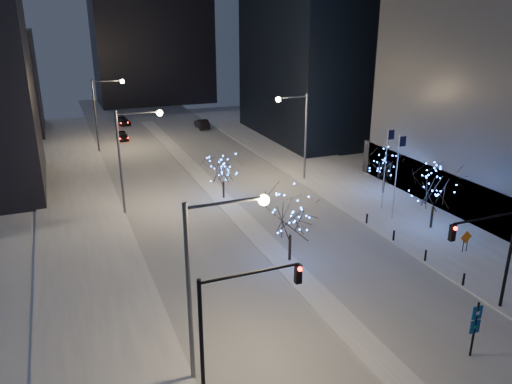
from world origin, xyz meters
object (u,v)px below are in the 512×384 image
holiday_tree_plaza_far (385,166)px  car_near (122,136)px  car_mid (202,124)px  holiday_tree_median_far (223,170)px  construction_sign (466,239)px  street_lamp_w_far (102,105)px  street_lamp_w_mid (131,148)px  car_far (123,121)px  holiday_tree_plaza_near (435,189)px  street_lamp_east (299,126)px  street_lamp_w_near (209,266)px  wayfinding_sign (475,324)px  traffic_signal_east (493,246)px  holiday_tree_median_near (291,215)px  traffic_signal_west (232,315)px

holiday_tree_plaza_far → car_near: bearing=122.4°
car_near → car_mid: (13.70, 3.44, 0.09)m
holiday_tree_median_far → construction_sign: bearing=-54.1°
street_lamp_w_far → holiday_tree_plaza_far: (25.51, -29.59, -3.34)m
street_lamp_w_far → car_mid: 19.96m
street_lamp_w_mid → holiday_tree_plaza_far: 26.14m
holiday_tree_median_far → car_far: bearing=96.1°
street_lamp_w_far → car_mid: bearing=29.3°
holiday_tree_plaza_near → holiday_tree_plaza_far: (1.57, 9.38, -0.68)m
street_lamp_w_mid → car_near: street_lamp_w_mid is taller
street_lamp_w_far → car_near: size_ratio=2.49×
car_mid → construction_sign: construction_sign is taller
street_lamp_east → holiday_tree_median_far: size_ratio=2.16×
car_near → street_lamp_w_near: bearing=-93.0°
holiday_tree_median_far → wayfinding_sign: size_ratio=1.33×
traffic_signal_east → holiday_tree_plaza_far: size_ratio=1.47×
street_lamp_east → holiday_tree_median_near: size_ratio=1.72×
traffic_signal_east → construction_sign: size_ratio=3.78×
holiday_tree_plaza_far → holiday_tree_median_far: bearing=163.2°
street_lamp_w_near → holiday_tree_plaza_far: bearing=38.7°
car_near → traffic_signal_east: bearing=-75.3°
traffic_signal_west → holiday_tree_plaza_near: (23.45, 13.03, -0.92)m
street_lamp_w_far → wayfinding_sign: street_lamp_w_far is taller
car_near → holiday_tree_median_near: (6.47, -45.82, 3.24)m
traffic_signal_east → wayfinding_sign: bearing=-142.1°
street_lamp_w_mid → construction_sign: street_lamp_w_mid is taller
street_lamp_w_near → holiday_tree_median_far: bearing=70.2°
street_lamp_w_mid → holiday_tree_plaza_far: size_ratio=2.10×
street_lamp_w_mid → holiday_tree_plaza_far: street_lamp_w_mid is taller
street_lamp_w_near → wayfinding_sign: street_lamp_w_near is taller
car_far → holiday_tree_median_far: bearing=-92.3°
traffic_signal_east → construction_sign: traffic_signal_east is taller
street_lamp_w_near → car_mid: (16.67, 59.37, -5.72)m
street_lamp_w_near → traffic_signal_east: bearing=-3.2°
street_lamp_w_near → holiday_tree_plaza_near: bearing=24.7°
traffic_signal_east → holiday_tree_median_far: (-8.75, 26.35, -1.55)m
holiday_tree_plaza_near → holiday_tree_median_far: bearing=136.0°
car_near → construction_sign: construction_sign is taller
street_lamp_east → car_near: (-16.06, 27.93, -5.77)m
holiday_tree_median_near → car_far: bearing=94.8°
street_lamp_east → traffic_signal_east: size_ratio=1.43×
holiday_tree_plaza_near → wayfinding_sign: holiday_tree_plaza_near is taller
car_far → holiday_tree_plaza_far: bearing=-74.5°
traffic_signal_east → wayfinding_sign: 5.64m
street_lamp_w_mid → wayfinding_sign: 32.53m
street_lamp_w_near → street_lamp_w_far: 50.00m
street_lamp_w_far → car_far: 19.07m
street_lamp_east → car_near: street_lamp_east is taller
car_near → construction_sign: bearing=-68.0°
holiday_tree_median_far → construction_sign: 23.91m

